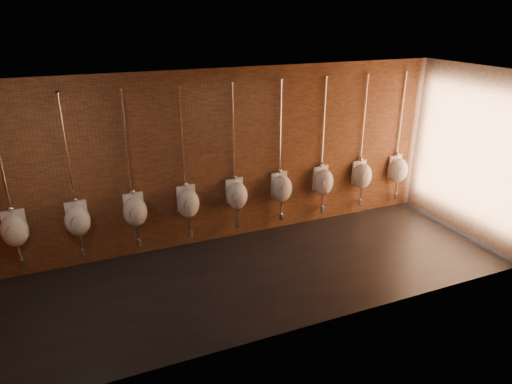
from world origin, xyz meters
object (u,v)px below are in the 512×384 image
(urinal_4, at_px, (237,195))
(urinal_5, at_px, (282,188))
(urinal_2, at_px, (135,211))
(urinal_7, at_px, (362,175))
(urinal_3, at_px, (188,202))
(urinal_1, at_px, (77,220))
(urinal_6, at_px, (323,181))
(urinal_0, at_px, (15,229))
(urinal_8, at_px, (398,170))

(urinal_4, xyz_separation_m, urinal_5, (0.93, 0.00, 0.00))
(urinal_2, distance_m, urinal_7, 4.65)
(urinal_3, xyz_separation_m, urinal_7, (3.72, 0.00, 0.00))
(urinal_1, height_order, urinal_5, same)
(urinal_3, distance_m, urinal_6, 2.79)
(urinal_0, relative_size, urinal_7, 1.00)
(urinal_4, distance_m, urinal_7, 2.79)
(urinal_3, height_order, urinal_7, same)
(urinal_0, xyz_separation_m, urinal_8, (7.44, 0.00, 0.00))
(urinal_1, distance_m, urinal_5, 3.72)
(urinal_5, bearing_deg, urinal_3, 180.00)
(urinal_6, distance_m, urinal_8, 1.86)
(urinal_4, bearing_deg, urinal_0, 180.00)
(urinal_2, height_order, urinal_8, same)
(urinal_7, xyz_separation_m, urinal_8, (0.93, 0.00, 0.00))
(urinal_3, xyz_separation_m, urinal_4, (0.93, 0.00, 0.00))
(urinal_4, distance_m, urinal_6, 1.86)
(urinal_3, bearing_deg, urinal_0, 180.00)
(urinal_1, distance_m, urinal_6, 4.65)
(urinal_0, xyz_separation_m, urinal_4, (3.72, 0.00, 0.00))
(urinal_5, bearing_deg, urinal_2, 180.00)
(urinal_5, bearing_deg, urinal_6, 0.00)
(urinal_0, xyz_separation_m, urinal_2, (1.86, 0.00, 0.00))
(urinal_3, distance_m, urinal_8, 4.65)
(urinal_0, relative_size, urinal_5, 1.00)
(urinal_4, xyz_separation_m, urinal_6, (1.86, 0.00, 0.00))
(urinal_2, bearing_deg, urinal_4, 0.00)
(urinal_4, bearing_deg, urinal_1, 180.00)
(urinal_1, relative_size, urinal_3, 1.00)
(urinal_5, bearing_deg, urinal_1, 180.00)
(urinal_2, xyz_separation_m, urinal_4, (1.86, 0.00, 0.00))
(urinal_6, bearing_deg, urinal_8, 0.00)
(urinal_3, xyz_separation_m, urinal_5, (1.86, 0.00, 0.00))
(urinal_2, relative_size, urinal_5, 1.00)
(urinal_0, height_order, urinal_1, same)
(urinal_7, bearing_deg, urinal_0, 180.00)
(urinal_3, xyz_separation_m, urinal_6, (2.79, 0.00, 0.00))
(urinal_3, distance_m, urinal_4, 0.93)
(urinal_3, height_order, urinal_4, same)
(urinal_3, bearing_deg, urinal_7, 0.00)
(urinal_0, bearing_deg, urinal_3, 0.00)
(urinal_2, bearing_deg, urinal_3, 0.00)
(urinal_2, bearing_deg, urinal_0, 180.00)
(urinal_4, xyz_separation_m, urinal_8, (3.72, 0.00, 0.00))
(urinal_6, bearing_deg, urinal_7, 0.00)
(urinal_6, relative_size, urinal_7, 1.00)
(urinal_7, bearing_deg, urinal_3, 180.00)
(urinal_8, bearing_deg, urinal_0, 180.00)
(urinal_1, xyz_separation_m, urinal_3, (1.86, 0.00, 0.00))
(urinal_8, bearing_deg, urinal_6, 180.00)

